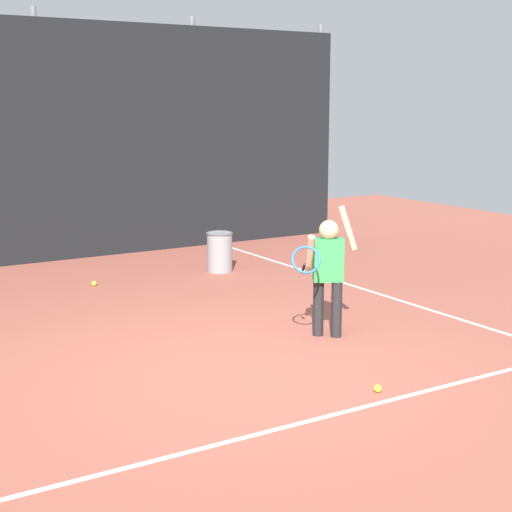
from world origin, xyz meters
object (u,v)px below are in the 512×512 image
at_px(tennis_ball_2, 94,283).
at_px(ball_hopper, 220,251).
at_px(tennis_player, 327,267).
at_px(tennis_ball_0, 330,265).
at_px(tennis_ball_1, 378,388).

bearing_deg(tennis_ball_2, ball_hopper, -2.00).
distance_m(tennis_player, tennis_ball_0, 3.49).
bearing_deg(ball_hopper, tennis_ball_0, -22.91).
distance_m(ball_hopper, tennis_ball_2, 1.87).
xyz_separation_m(ball_hopper, tennis_ball_0, (1.48, -0.63, -0.26)).
xyz_separation_m(tennis_ball_1, tennis_ball_2, (-0.67, 4.91, 0.00)).
bearing_deg(ball_hopper, tennis_ball_1, -103.67).
height_order(tennis_player, tennis_ball_2, tennis_player).
bearing_deg(tennis_player, tennis_ball_2, 139.16).
distance_m(ball_hopper, tennis_ball_1, 4.99).
distance_m(tennis_ball_1, tennis_ball_2, 4.95).
distance_m(ball_hopper, tennis_ball_0, 1.63).
relative_size(ball_hopper, tennis_ball_0, 8.52).
bearing_deg(tennis_player, ball_hopper, 108.89).
relative_size(ball_hopper, tennis_ball_1, 8.52).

